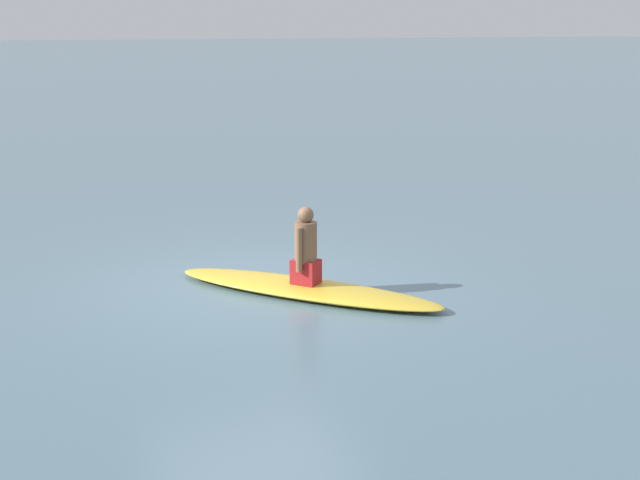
{
  "coord_description": "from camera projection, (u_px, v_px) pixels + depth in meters",
  "views": [
    {
      "loc": [
        3.82,
        9.49,
        3.0
      ],
      "look_at": [
        -0.64,
        0.48,
        0.59
      ],
      "focal_mm": 50.15,
      "sensor_mm": 36.0,
      "label": 1
    }
  ],
  "objects": [
    {
      "name": "ground_plane",
      "position": [
        254.0,
        285.0,
        10.62
      ],
      "size": [
        400.0,
        400.0,
        0.0
      ],
      "primitive_type": "plane",
      "color": "slate"
    },
    {
      "name": "surfboard",
      "position": [
        306.0,
        289.0,
        10.26
      ],
      "size": [
        2.6,
        3.17,
        0.13
      ],
      "primitive_type": "ellipsoid",
      "rotation": [
        0.0,
        0.0,
        -0.94
      ],
      "color": "gold",
      "rests_on": "ground"
    },
    {
      "name": "person_paddler",
      "position": [
        306.0,
        249.0,
        10.15
      ],
      "size": [
        0.37,
        0.38,
        0.89
      ],
      "rotation": [
        0.0,
        0.0,
        -0.94
      ],
      "color": "#A51E23",
      "rests_on": "surfboard"
    }
  ]
}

